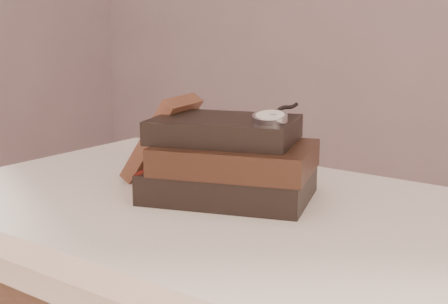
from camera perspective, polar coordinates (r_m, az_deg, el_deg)
The scene contains 5 objects.
table at distance 1.04m, azimuth 0.50°, elevation -9.41°, with size 1.00×0.60×0.75m.
book_stack at distance 1.02m, azimuth 0.53°, elevation -0.86°, with size 0.31×0.25×0.13m.
journal at distance 1.13m, azimuth -5.62°, elevation 1.26°, with size 0.02×0.10×0.17m, color #422419.
pocket_watch at distance 0.98m, azimuth 4.27°, elevation 3.19°, with size 0.07×0.16×0.02m.
eyeglasses at distance 1.13m, azimuth -2.73°, elevation 1.09°, with size 0.14×0.15×0.05m.
Camera 1 is at (0.57, -0.43, 1.04)m, focal length 50.83 mm.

